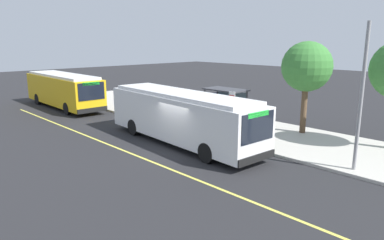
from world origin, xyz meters
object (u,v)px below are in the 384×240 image
(transit_bus_second, at_px, (63,89))
(pedestrian_commuter, at_px, (216,116))
(route_sign_post, at_px, (232,108))
(waiting_bench, at_px, (226,118))
(transit_bus_main, at_px, (181,116))

(transit_bus_second, xyz_separation_m, pedestrian_commuter, (15.18, 3.24, -0.50))
(transit_bus_second, relative_size, route_sign_post, 3.81)
(transit_bus_second, distance_m, waiting_bench, 15.47)
(route_sign_post, distance_m, pedestrian_commuter, 2.24)
(pedestrian_commuter, bearing_deg, transit_bus_second, -167.96)
(transit_bus_second, bearing_deg, waiting_bench, 17.75)
(waiting_bench, bearing_deg, transit_bus_second, -162.25)
(waiting_bench, distance_m, pedestrian_commuter, 1.62)
(waiting_bench, relative_size, route_sign_post, 0.57)
(transit_bus_second, xyz_separation_m, waiting_bench, (14.70, 4.71, -0.98))
(waiting_bench, height_order, route_sign_post, route_sign_post)
(transit_bus_main, bearing_deg, waiting_bench, 98.44)
(waiting_bench, height_order, pedestrian_commuter, pedestrian_commuter)
(route_sign_post, relative_size, pedestrian_commuter, 1.66)
(transit_bus_main, bearing_deg, transit_bus_second, -179.84)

